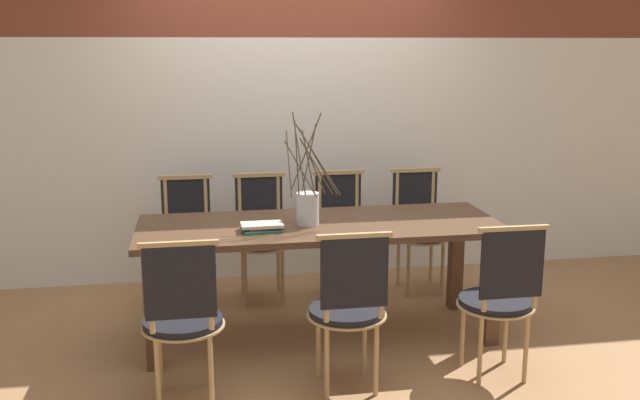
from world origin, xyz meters
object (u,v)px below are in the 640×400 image
at_px(dining_table, 320,239).
at_px(chair_far_center, 341,229).
at_px(book_stack, 262,227).
at_px(chair_near_center, 500,295).
at_px(vase_centerpiece, 308,205).

xyz_separation_m(dining_table, chair_far_center, (0.30, 0.78, -0.15)).
relative_size(chair_far_center, book_stack, 3.65).
relative_size(dining_table, chair_near_center, 2.47).
xyz_separation_m(chair_near_center, chair_far_center, (-0.59, 1.57, 0.00)).
relative_size(chair_near_center, book_stack, 3.65).
bearing_deg(chair_far_center, vase_centerpiece, 64.68).
height_order(chair_far_center, book_stack, chair_far_center).
bearing_deg(dining_table, vase_centerpiece, -161.44).
relative_size(dining_table, book_stack, 9.00).
xyz_separation_m(chair_near_center, book_stack, (-1.27, 0.66, 0.28)).
height_order(dining_table, chair_far_center, chair_far_center).
distance_m(dining_table, chair_near_center, 1.19).
bearing_deg(vase_centerpiece, book_stack, -162.08).
relative_size(dining_table, chair_far_center, 2.47).
distance_m(dining_table, book_stack, 0.42).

